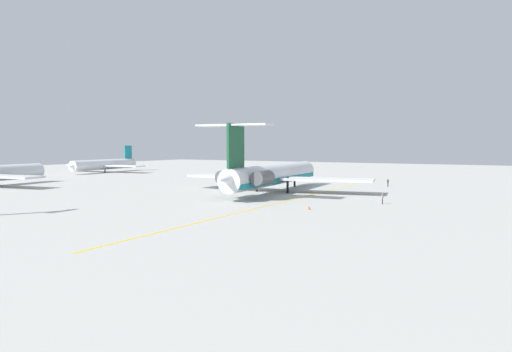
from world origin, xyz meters
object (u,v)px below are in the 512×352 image
(ground_crew_near_tail, at_px, (383,197))
(safety_cone_nose, at_px, (309,208))
(main_jetliner, at_px, (272,175))
(ground_crew_portside, at_px, (249,176))
(ground_crew_near_nose, at_px, (388,182))
(airliner_mid_left, at_px, (103,165))

(ground_crew_near_tail, xyz_separation_m, safety_cone_nose, (-10.90, 7.20, -0.78))
(main_jetliner, relative_size, ground_crew_portside, 22.97)
(main_jetliner, height_order, ground_crew_near_tail, main_jetliner)
(ground_crew_portside, distance_m, safety_cone_nose, 51.08)
(main_jetliner, height_order, ground_crew_portside, main_jetliner)
(ground_crew_portside, bearing_deg, ground_crew_near_nose, 18.73)
(main_jetliner, height_order, airliner_mid_left, main_jetliner)
(airliner_mid_left, relative_size, safety_cone_nose, 53.14)
(airliner_mid_left, distance_m, safety_cone_nose, 103.55)
(main_jetliner, xyz_separation_m, ground_crew_near_tail, (-6.97, -22.33, -2.27))
(airliner_mid_left, distance_m, ground_crew_near_nose, 93.39)
(airliner_mid_left, height_order, safety_cone_nose, airliner_mid_left)
(airliner_mid_left, xyz_separation_m, safety_cone_nose, (-46.73, -92.38, -2.30))
(main_jetliner, xyz_separation_m, safety_cone_nose, (-17.87, -15.13, -3.04))
(main_jetliner, xyz_separation_m, airliner_mid_left, (28.86, 77.25, -0.75))
(ground_crew_near_nose, distance_m, safety_cone_nose, 40.59)
(ground_crew_near_tail, distance_m, ground_crew_portside, 48.92)
(airliner_mid_left, xyz_separation_m, ground_crew_near_nose, (-6.15, -93.17, -1.53))
(ground_crew_near_nose, relative_size, ground_crew_near_tail, 0.99)
(ground_crew_near_tail, relative_size, safety_cone_nose, 3.02)
(ground_crew_near_tail, bearing_deg, safety_cone_nose, 54.88)
(ground_crew_near_nose, bearing_deg, ground_crew_portside, -147.59)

